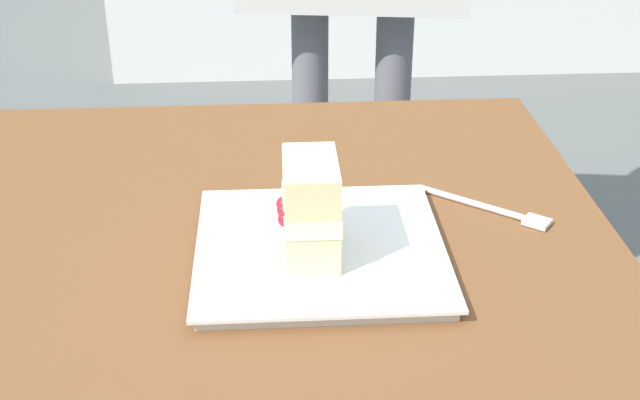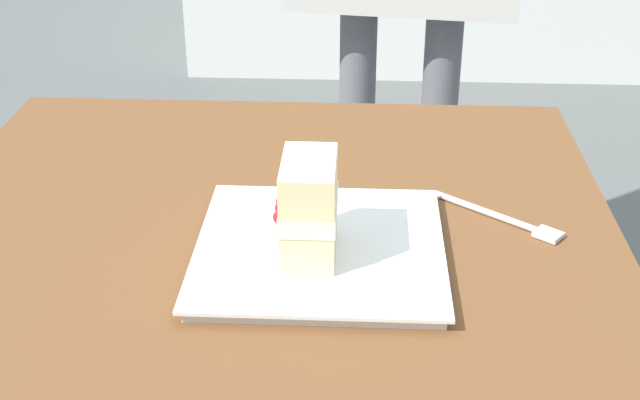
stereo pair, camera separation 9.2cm
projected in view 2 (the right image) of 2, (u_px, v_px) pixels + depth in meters
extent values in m
cylinder|color=brown|center=(88.00, 323.00, 1.51)|extent=(0.07, 0.07, 0.71)
cylinder|color=brown|center=(499.00, 335.00, 1.48)|extent=(0.07, 0.07, 0.71)
cube|color=brown|center=(245.00, 332.00, 0.86)|extent=(1.15, 0.83, 0.04)
cube|color=white|center=(320.00, 252.00, 0.95)|extent=(0.26, 0.26, 0.01)
cube|color=white|center=(320.00, 246.00, 0.95)|extent=(0.27, 0.27, 0.00)
cube|color=beige|center=(309.00, 235.00, 0.92)|extent=(0.10, 0.06, 0.04)
cube|color=white|center=(309.00, 208.00, 0.91)|extent=(0.10, 0.06, 0.02)
sphere|color=#B21923|center=(282.00, 208.00, 0.90)|extent=(0.01, 0.01, 0.01)
sphere|color=#B21923|center=(281.00, 217.00, 0.88)|extent=(0.02, 0.02, 0.02)
sphere|color=#B21923|center=(283.00, 202.00, 0.92)|extent=(0.02, 0.02, 0.02)
sphere|color=#B21923|center=(283.00, 209.00, 0.91)|extent=(0.02, 0.02, 0.02)
cube|color=beige|center=(309.00, 181.00, 0.89)|extent=(0.10, 0.06, 0.04)
cube|color=white|center=(309.00, 161.00, 0.88)|extent=(0.09, 0.06, 0.00)
cylinder|color=silver|center=(484.00, 211.00, 1.04)|extent=(0.09, 0.12, 0.01)
cube|color=silver|center=(548.00, 234.00, 0.99)|extent=(0.04, 0.04, 0.01)
cylinder|color=slate|center=(355.00, 187.00, 1.87)|extent=(0.07, 0.07, 0.81)
cylinder|color=slate|center=(433.00, 194.00, 1.84)|extent=(0.07, 0.07, 0.81)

